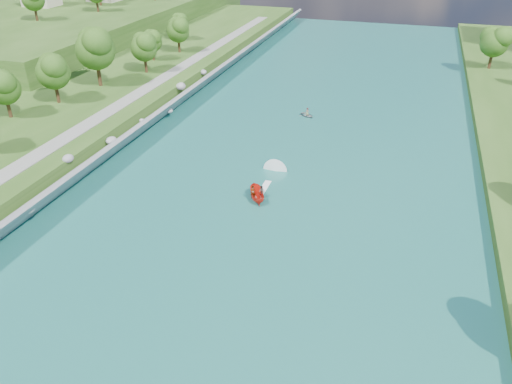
% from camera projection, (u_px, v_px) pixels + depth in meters
% --- Properties ---
extents(ground, '(260.00, 260.00, 0.00)m').
position_uv_depth(ground, '(225.00, 271.00, 52.97)').
color(ground, '#2D5119').
rests_on(ground, ground).
extents(river_water, '(55.00, 240.00, 0.10)m').
position_uv_depth(river_water, '(276.00, 184.00, 69.52)').
color(river_water, '#185A5E').
rests_on(river_water, ground).
extents(ridge_west, '(60.00, 120.00, 9.00)m').
position_uv_depth(ridge_west, '(82.00, 19.00, 151.30)').
color(ridge_west, '#2D5119').
rests_on(ridge_west, ground).
extents(riprap_bank, '(4.80, 236.00, 4.40)m').
position_uv_depth(riprap_bank, '(109.00, 152.00, 74.77)').
color(riprap_bank, slate).
rests_on(riprap_bank, ground).
extents(riverside_path, '(3.00, 200.00, 0.10)m').
position_uv_depth(riverside_path, '(72.00, 134.00, 76.39)').
color(riverside_path, gray).
rests_on(riverside_path, berm_west).
extents(motorboat, '(3.60, 19.06, 2.14)m').
position_uv_depth(motorboat, '(260.00, 190.00, 66.59)').
color(motorboat, red).
rests_on(motorboat, river_water).
extents(raft, '(3.63, 3.44, 1.63)m').
position_uv_depth(raft, '(307.00, 114.00, 92.13)').
color(raft, gray).
rests_on(raft, river_water).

